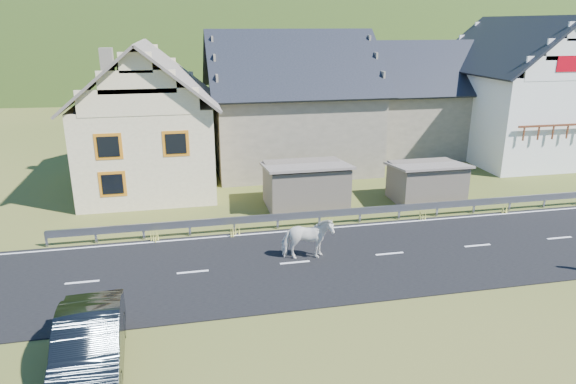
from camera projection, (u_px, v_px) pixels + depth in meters
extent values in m
plane|color=#354A16|center=(389.00, 255.00, 21.14)|extent=(160.00, 160.00, 0.00)
cube|color=black|center=(389.00, 254.00, 21.14)|extent=(60.00, 7.00, 0.04)
cube|color=silver|center=(390.00, 254.00, 21.13)|extent=(60.00, 6.60, 0.01)
cube|color=#93969B|center=(360.00, 211.00, 24.38)|extent=(28.00, 0.08, 0.34)
cube|color=#93969B|center=(46.00, 239.00, 21.76)|extent=(0.10, 0.06, 0.70)
cube|color=#93969B|center=(96.00, 236.00, 22.14)|extent=(0.10, 0.06, 0.70)
cube|color=#93969B|center=(144.00, 232.00, 22.53)|extent=(0.10, 0.06, 0.70)
cube|color=#93969B|center=(190.00, 228.00, 22.92)|extent=(0.10, 0.06, 0.70)
cube|color=#93969B|center=(234.00, 225.00, 23.31)|extent=(0.10, 0.06, 0.70)
cube|color=#93969B|center=(278.00, 222.00, 23.70)|extent=(0.10, 0.06, 0.70)
cube|color=#93969B|center=(319.00, 219.00, 24.08)|extent=(0.10, 0.06, 0.70)
cube|color=#93969B|center=(360.00, 215.00, 24.47)|extent=(0.10, 0.06, 0.70)
cube|color=#93969B|center=(399.00, 212.00, 24.86)|extent=(0.10, 0.06, 0.70)
cube|color=#93969B|center=(437.00, 210.00, 25.25)|extent=(0.10, 0.06, 0.70)
cube|color=#93969B|center=(474.00, 207.00, 25.64)|extent=(0.10, 0.06, 0.70)
cube|color=#93969B|center=(510.00, 204.00, 26.03)|extent=(0.10, 0.06, 0.70)
cube|color=#93969B|center=(544.00, 201.00, 26.41)|extent=(0.10, 0.06, 0.70)
cube|color=#6A5E51|center=(305.00, 186.00, 26.45)|extent=(4.30, 3.30, 2.40)
cube|color=#6A5E51|center=(426.00, 183.00, 27.28)|extent=(3.80, 2.90, 2.20)
cube|color=#FFEBB5|center=(149.00, 143.00, 29.58)|extent=(7.00, 9.00, 5.00)
cube|color=orange|center=(108.00, 147.00, 24.80)|extent=(1.30, 0.12, 1.30)
cube|color=orange|center=(176.00, 144.00, 25.42)|extent=(1.30, 0.12, 1.30)
cube|color=orange|center=(113.00, 184.00, 25.40)|extent=(1.30, 0.12, 1.30)
cube|color=gray|center=(108.00, 69.00, 29.31)|extent=(0.70, 0.70, 2.40)
cube|color=gray|center=(290.00, 127.00, 34.11)|extent=(10.00, 9.00, 5.00)
cube|color=gray|center=(416.00, 119.00, 37.97)|extent=(9.00, 8.00, 4.60)
cube|color=white|center=(515.00, 114.00, 36.13)|extent=(8.00, 10.00, 6.00)
cube|color=#B3000E|center=(576.00, 64.00, 30.26)|extent=(2.60, 0.06, 0.90)
cube|color=brown|center=(568.00, 125.00, 31.19)|extent=(6.80, 0.12, 0.12)
ellipsoid|color=#223A11|center=(216.00, 103.00, 195.72)|extent=(440.00, 280.00, 260.00)
imported|color=white|center=(307.00, 239.00, 20.44)|extent=(1.07, 2.09, 1.71)
imported|color=black|center=(89.00, 346.00, 13.82)|extent=(2.03, 4.99, 1.61)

